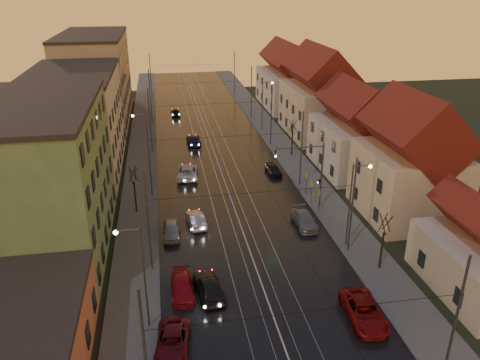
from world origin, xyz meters
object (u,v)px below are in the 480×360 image
street_lamp_3 (264,101)px  driving_car_3 (194,140)px  street_lamp_0 (139,268)px  traffic_light_mast (313,168)px  parked_right_2 (273,169)px  parked_left_1 (172,342)px  driving_car_0 (209,287)px  parked_left_2 (182,287)px  parked_left_3 (171,230)px  parked_right_0 (364,311)px  driving_car_1 (196,219)px  street_lamp_1 (354,197)px  driving_car_4 (175,112)px  parked_right_1 (304,219)px  street_lamp_2 (145,138)px  driving_car_2 (188,172)px

street_lamp_3 → driving_car_3: (-11.65, -4.87, -4.20)m
street_lamp_0 → traffic_light_mast: (17.10, 16.00, -0.29)m
parked_right_2 → parked_left_1: bearing=-119.6°
driving_car_0 → parked_left_2: bearing=-20.8°
traffic_light_mast → parked_left_3: size_ratio=1.85×
parked_left_3 → parked_right_0: parked_right_0 is taller
driving_car_1 → parked_right_0: 19.18m
street_lamp_1 → parked_left_2: (-15.40, -4.63, -4.27)m
driving_car_3 → parked_left_3: 26.99m
parked_left_2 → driving_car_4: bearing=88.1°
driving_car_0 → driving_car_4: 52.78m
street_lamp_1 → driving_car_4: bearing=105.9°
street_lamp_0 → driving_car_4: 56.02m
street_lamp_1 → parked_right_1: size_ratio=1.75×
street_lamp_2 → driving_car_3: bearing=59.5°
driving_car_1 → parked_right_0: parked_right_0 is taller
parked_right_1 → parked_right_2: parked_right_1 is taller
driving_car_1 → driving_car_3: bearing=-101.8°
parked_left_3 → driving_car_1: bearing=37.0°
driving_car_2 → parked_right_0: bearing=116.0°
parked_left_2 → parked_left_3: size_ratio=1.09×
street_lamp_0 → parked_right_0: (15.36, -1.79, -4.16)m
driving_car_0 → parked_right_2: (10.62, 23.07, -0.15)m
parked_left_2 → parked_right_1: size_ratio=0.93×
street_lamp_2 → driving_car_1: (4.77, -13.80, -4.22)m
driving_car_3 → street_lamp_0: bearing=79.4°
driving_car_1 → street_lamp_3: bearing=-122.0°
driving_car_4 → parked_left_2: size_ratio=0.90×
driving_car_0 → driving_car_3: driving_car_0 is taller
driving_car_3 → parked_left_1: driving_car_3 is taller
street_lamp_2 → parked_left_3: size_ratio=2.05×
parked_right_2 → driving_car_3: bearing=119.9°
parked_left_1 → driving_car_3: bearing=90.1°
driving_car_1 → parked_right_1: size_ratio=0.89×
street_lamp_0 → street_lamp_3: (18.21, 44.00, 0.00)m
driving_car_4 → parked_right_0: bearing=98.2°
traffic_light_mast → street_lamp_0: bearing=-136.9°
street_lamp_0 → driving_car_0: street_lamp_0 is taller
driving_car_1 → parked_right_2: (10.67, 11.76, -0.04)m
parked_right_0 → driving_car_1: bearing=127.2°
driving_car_3 → driving_car_1: bearing=84.8°
driving_car_3 → driving_car_4: 16.65m
parked_left_1 → parked_right_0: parked_right_0 is taller
parked_right_0 → parked_right_2: parked_right_0 is taller
traffic_light_mast → parked_left_2: bearing=-138.5°
parked_left_2 → parked_right_2: size_ratio=1.15×
street_lamp_0 → street_lamp_3: size_ratio=1.00×
traffic_light_mast → street_lamp_3: bearing=87.7°
street_lamp_2 → parked_left_1: 30.85m
parked_left_1 → parked_right_2: parked_left_1 is taller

